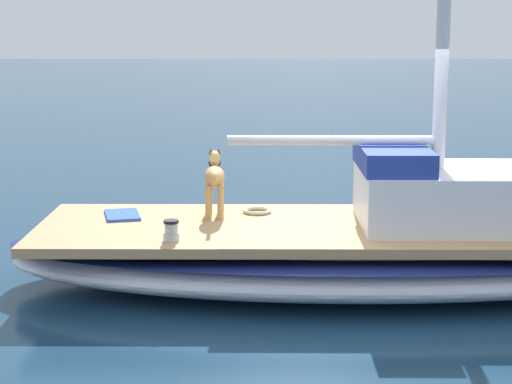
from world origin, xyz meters
The scene contains 8 objects.
ground_plane centered at (0.00, 0.00, 0.00)m, with size 120.00×120.00×0.00m, color navy.
sailboat_main centered at (0.00, 0.00, 0.34)m, with size 2.54×7.25×0.66m.
cabin_house centered at (0.00, 1.12, 1.01)m, with size 1.41×2.23×0.84m.
dog_tan centered at (-0.44, -1.46, 1.08)m, with size 0.94×0.24×0.70m.
deck_winch centered at (0.71, -1.82, 0.76)m, with size 0.16×0.16×0.21m.
coiled_rope centered at (-0.57, -0.99, 0.68)m, with size 0.32×0.32×0.04m, color beige.
deck_towel centered at (-0.37, -2.48, 0.68)m, with size 0.56×0.36×0.03m, color blue.
mooring_buoy centered at (-4.40, 0.99, 0.22)m, with size 0.44×0.44×0.44m, color yellow.
Camera 1 is at (8.81, -0.94, 2.75)m, focal length 59.89 mm.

